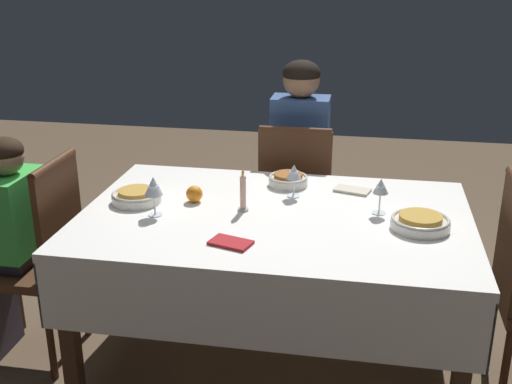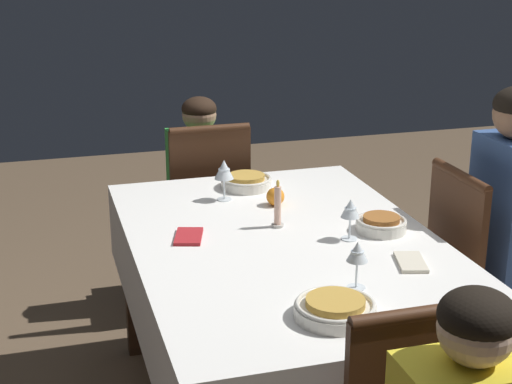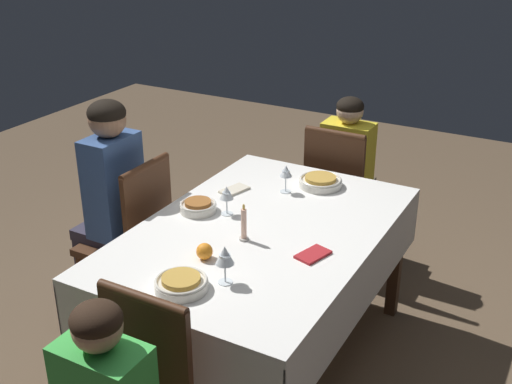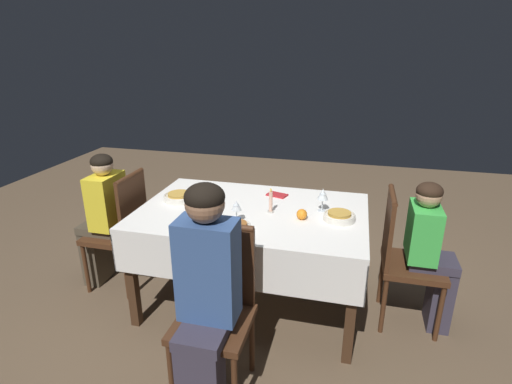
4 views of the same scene
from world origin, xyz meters
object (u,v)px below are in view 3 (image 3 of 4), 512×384
object	(u,v)px
dining_table	(261,245)
napkin_red_folded	(234,190)
person_adult_denim	(109,198)
bowl_west	(320,181)
napkin_spare_side	(313,254)
wine_glass_south	(227,194)
chair_south	(134,235)
orange_fruit	(205,251)
bowl_south	(198,206)
candle_centerpiece	(244,226)
bowl_east	(181,283)
wine_glass_west	(286,172)
person_child_yellow	(349,172)
wine_glass_east	(225,256)
chair_west	(339,192)

from	to	relation	value
dining_table	napkin_red_folded	distance (m)	0.45
person_adult_denim	bowl_west	distance (m)	1.12
napkin_red_folded	napkin_spare_side	world-z (taller)	same
wine_glass_south	bowl_west	world-z (taller)	wine_glass_south
dining_table	bowl_west	distance (m)	0.58
chair_south	orange_fruit	bearing A→B (deg)	62.40
bowl_south	orange_fruit	distance (m)	0.46
chair_south	candle_centerpiece	distance (m)	0.83
bowl_east	wine_glass_south	bearing A→B (deg)	-163.91
bowl_south	wine_glass_west	size ratio (longest dim) A/B	1.20
dining_table	person_child_yellow	bearing A→B (deg)	-178.92
wine_glass_east	napkin_red_folded	world-z (taller)	wine_glass_east
wine_glass_west	orange_fruit	distance (m)	0.78
bowl_west	napkin_spare_side	distance (m)	0.74
person_child_yellow	napkin_red_folded	size ratio (longest dim) A/B	6.37
person_child_yellow	bowl_east	distance (m)	1.81
chair_south	candle_centerpiece	bearing A→B (deg)	79.60
dining_table	candle_centerpiece	size ratio (longest dim) A/B	8.96
wine_glass_south	bowl_east	world-z (taller)	wine_glass_south
bowl_west	napkin_spare_side	world-z (taller)	bowl_west
bowl_south	person_child_yellow	bearing A→B (deg)	164.60
chair_west	person_child_yellow	bearing A→B (deg)	-90.00
wine_glass_south	napkin_red_folded	size ratio (longest dim) A/B	0.85
wine_glass_east	bowl_west	bearing A→B (deg)	-177.21
chair_south	wine_glass_south	world-z (taller)	chair_south
person_adult_denim	orange_fruit	bearing A→B (deg)	66.77
chair_west	person_child_yellow	distance (m)	0.18
dining_table	bowl_east	bearing A→B (deg)	-2.47
chair_south	person_adult_denim	bearing A→B (deg)	-90.00
bowl_west	bowl_east	distance (m)	1.17
wine_glass_west	chair_west	bearing A→B (deg)	174.63
bowl_south	bowl_east	distance (m)	0.69
bowl_south	wine_glass_south	world-z (taller)	wine_glass_south
chair_south	bowl_south	world-z (taller)	chair_south
wine_glass_west	person_child_yellow	bearing A→B (deg)	175.74
wine_glass_west	candle_centerpiece	world-z (taller)	candle_centerpiece
chair_west	orange_fruit	bearing A→B (deg)	87.84
wine_glass_west	dining_table	bearing A→B (deg)	11.01
orange_fruit	wine_glass_west	bearing A→B (deg)	-179.57
bowl_east	candle_centerpiece	distance (m)	0.47
person_child_yellow	orange_fruit	world-z (taller)	person_child_yellow
bowl_south	wine_glass_south	bearing A→B (deg)	106.90
bowl_east	candle_centerpiece	world-z (taller)	candle_centerpiece
dining_table	person_adult_denim	bearing A→B (deg)	-90.21
chair_west	wine_glass_east	size ratio (longest dim) A/B	5.81
chair_west	candle_centerpiece	bearing A→B (deg)	90.49
bowl_south	wine_glass_east	distance (m)	0.67
bowl_south	napkin_red_folded	world-z (taller)	bowl_south
chair_west	napkin_red_folded	bearing A→B (deg)	68.05
chair_south	person_child_yellow	distance (m)	1.41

